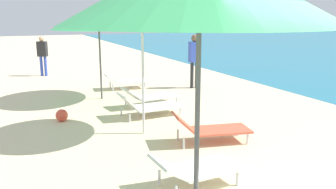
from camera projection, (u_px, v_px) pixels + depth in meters
lounger_nearest_shoreside at (196, 168)px, 5.03m from camera, size 1.28×0.67×0.49m
umbrella_second at (142, 2)px, 6.75m from camera, size 2.22×2.22×2.90m
lounger_second_shoreside at (149, 105)px, 8.53m from camera, size 1.53×0.74×0.59m
lounger_second_inland at (210, 128)px, 6.75m from camera, size 1.55×0.87×0.59m
umbrella_farthest at (98, 17)px, 9.80m from camera, size 2.58×2.58×2.70m
lounger_farthest_shoreside at (126, 81)px, 11.63m from camera, size 1.38×0.71×0.49m
lounger_farthest_inland at (150, 96)px, 9.51m from camera, size 1.63×0.81×0.55m
person_walking_near at (195, 56)px, 11.59m from camera, size 0.37×0.24×1.75m
person_walking_far at (42, 52)px, 13.91m from camera, size 0.42×0.37×1.56m
beach_ball at (62, 115)px, 8.12m from camera, size 0.28×0.28×0.28m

